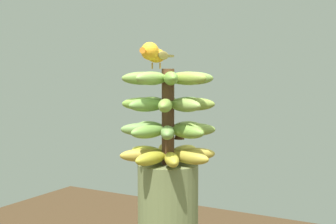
# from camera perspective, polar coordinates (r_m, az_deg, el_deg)

# --- Properties ---
(banana_bunch) EXTENTS (0.33, 0.33, 0.32)m
(banana_bunch) POSITION_cam_1_polar(r_m,az_deg,el_deg) (1.54, 0.01, -0.61)
(banana_bunch) COLOR brown
(banana_bunch) RESTS_ON banana_tree
(perched_bird) EXTENTS (0.21, 0.06, 0.09)m
(perched_bird) POSITION_cam_1_polar(r_m,az_deg,el_deg) (1.52, -1.80, 7.31)
(perched_bird) COLOR #C68933
(perched_bird) RESTS_ON banana_bunch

